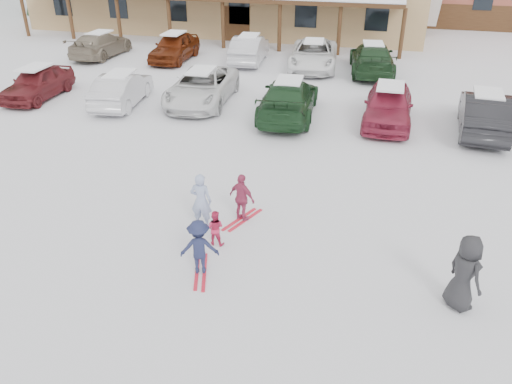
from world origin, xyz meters
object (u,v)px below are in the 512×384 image
(parked_car_5, at_px, (484,113))
(parked_car_11, at_px, (372,59))
(parked_car_1, at_px, (122,89))
(parked_car_3, at_px, (289,99))
(parked_car_2, at_px, (202,87))
(parked_car_10, at_px, (313,55))
(adult_skier, at_px, (201,201))
(child_navy, at_px, (199,247))
(toddler_red, at_px, (215,228))
(parked_car_7, at_px, (101,45))
(parked_car_8, at_px, (175,47))
(child_magenta, at_px, (242,198))
(parked_car_0, at_px, (38,83))
(bystander_dark, at_px, (465,273))
(parked_car_9, at_px, (249,49))
(parked_car_4, at_px, (388,105))

(parked_car_5, bearing_deg, parked_car_11, -54.63)
(parked_car_5, bearing_deg, parked_car_1, 6.24)
(parked_car_3, relative_size, parked_car_11, 0.99)
(parked_car_2, height_order, parked_car_10, parked_car_10)
(adult_skier, height_order, child_navy, adult_skier)
(toddler_red, distance_m, parked_car_5, 12.09)
(parked_car_7, bearing_deg, parked_car_5, 160.36)
(parked_car_7, distance_m, parked_car_11, 15.63)
(parked_car_8, bearing_deg, child_navy, -66.83)
(child_magenta, bearing_deg, parked_car_7, -27.45)
(child_magenta, distance_m, parked_car_0, 14.16)
(bystander_dark, distance_m, parked_car_9, 20.97)
(parked_car_5, distance_m, parked_car_7, 21.42)
(parked_car_11, bearing_deg, adult_skier, 71.51)
(child_magenta, xyz_separation_m, parked_car_5, (6.91, 8.45, 0.09))
(parked_car_4, height_order, parked_car_8, parked_car_8)
(adult_skier, xyz_separation_m, bystander_dark, (6.19, -1.50, 0.08))
(parked_car_1, bearing_deg, parked_car_8, -91.28)
(child_navy, distance_m, parked_car_4, 11.49)
(parked_car_10, distance_m, parked_car_11, 3.12)
(bystander_dark, bearing_deg, parked_car_7, 10.65)
(toddler_red, distance_m, parked_car_8, 19.03)
(child_navy, xyz_separation_m, parked_car_2, (-4.23, 11.40, 0.05))
(child_navy, distance_m, parked_car_7, 22.18)
(bystander_dark, height_order, parked_car_4, bystander_dark)
(parked_car_1, distance_m, parked_car_9, 9.23)
(parked_car_2, relative_size, parked_car_11, 0.98)
(parked_car_0, height_order, parked_car_8, parked_car_8)
(toddler_red, bearing_deg, parked_car_9, -76.87)
(parked_car_4, height_order, parked_car_9, parked_car_4)
(child_navy, height_order, parked_car_5, parked_car_5)
(child_magenta, relative_size, parked_car_10, 0.26)
(parked_car_3, distance_m, parked_car_4, 3.92)
(parked_car_7, bearing_deg, parked_car_1, 125.50)
(bystander_dark, relative_size, parked_car_9, 0.37)
(child_magenta, height_order, parked_car_10, parked_car_10)
(adult_skier, bearing_deg, child_magenta, -150.92)
(toddler_red, bearing_deg, parked_car_1, -50.84)
(parked_car_7, height_order, parked_car_9, parked_car_9)
(parked_car_3, bearing_deg, parked_car_2, -15.26)
(toddler_red, height_order, parked_car_8, parked_car_8)
(parked_car_4, bearing_deg, parked_car_5, 0.11)
(parked_car_0, height_order, parked_car_2, parked_car_2)
(child_magenta, bearing_deg, parked_car_10, -65.19)
(parked_car_3, height_order, parked_car_9, parked_car_3)
(toddler_red, bearing_deg, parked_car_7, -52.40)
(parked_car_8, height_order, parked_car_11, same)
(parked_car_11, bearing_deg, parked_car_0, 22.64)
(child_navy, distance_m, parked_car_11, 18.51)
(parked_car_2, bearing_deg, parked_car_10, 57.85)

